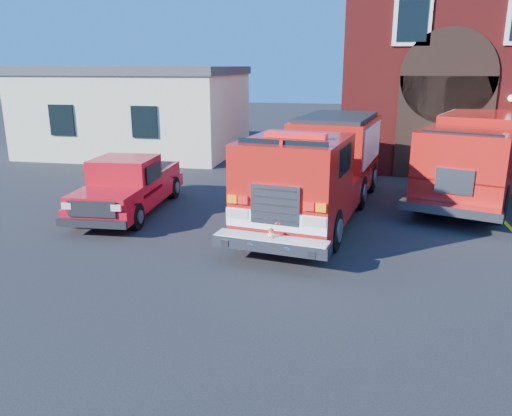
% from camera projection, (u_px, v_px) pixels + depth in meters
% --- Properties ---
extents(ground, '(100.00, 100.00, 0.00)m').
position_uv_depth(ground, '(265.00, 244.00, 12.67)').
color(ground, black).
rests_on(ground, ground).
extents(parking_stripe_mid, '(0.12, 3.00, 0.01)m').
position_uv_depth(parking_stripe_mid, '(497.00, 214.00, 15.23)').
color(parking_stripe_mid, yellow).
rests_on(parking_stripe_mid, ground).
extents(parking_stripe_far, '(0.12, 3.00, 0.01)m').
position_uv_depth(parking_stripe_far, '(475.00, 191.00, 18.06)').
color(parking_stripe_far, yellow).
rests_on(parking_stripe_far, ground).
extents(fire_station, '(15.20, 10.20, 8.45)m').
position_uv_depth(fire_station, '(510.00, 69.00, 23.02)').
color(fire_station, maroon).
rests_on(fire_station, ground).
extents(side_building, '(10.20, 8.20, 4.35)m').
position_uv_depth(side_building, '(139.00, 109.00, 25.99)').
color(side_building, beige).
rests_on(side_building, ground).
extents(fire_engine, '(3.98, 9.42, 2.81)m').
position_uv_depth(fire_engine, '(321.00, 167.00, 14.97)').
color(fire_engine, black).
rests_on(fire_engine, ground).
extents(pickup_truck, '(2.17, 5.39, 1.73)m').
position_uv_depth(pickup_truck, '(129.00, 186.00, 15.33)').
color(pickup_truck, black).
rests_on(pickup_truck, ground).
extents(secondary_truck, '(5.40, 8.92, 2.77)m').
position_uv_depth(secondary_truck, '(478.00, 153.00, 17.04)').
color(secondary_truck, black).
rests_on(secondary_truck, ground).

